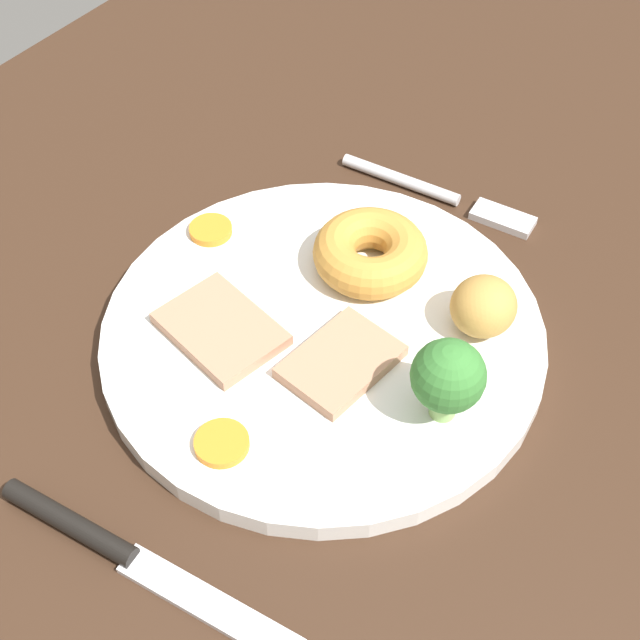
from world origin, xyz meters
The scene contains 11 objects.
dining_table centered at (0.00, 0.00, 1.80)cm, with size 120.00×84.00×3.60cm, color #382316.
dinner_plate centered at (0.33, -1.01, 4.30)cm, with size 27.91×27.91×1.40cm, color white.
meat_slice_main centered at (1.91, 1.64, 5.40)cm, with size 6.86×4.88×0.80cm, color tan.
meat_slice_under centered at (4.03, -5.95, 5.40)cm, with size 7.47×5.43×0.80cm, color tan.
yorkshire_pudding centered at (-6.09, -1.48, 6.40)cm, with size 7.57×7.57×2.80cm, color #C68938.
roast_potato_left centered at (-5.78, 6.97, 6.79)cm, with size 4.32×4.09×3.59cm, color #BC8C42.
carrot_coin_front centered at (10.49, -0.62, 5.26)cm, with size 3.13×3.13×0.53cm, color orange.
carrot_coin_back centered at (-2.66, -12.29, 5.27)cm, with size 2.96×2.96×0.53cm, color orange.
broccoli_floret centered at (1.38, 8.36, 8.29)cm, with size 4.26×4.26×5.56cm.
fork centered at (-16.32, -1.70, 3.99)cm, with size 2.74×15.32×0.90cm.
knife centered at (18.29, -1.34, 4.05)cm, with size 3.18×18.55×1.20cm.
Camera 1 is at (30.18, 19.88, 47.44)cm, focal length 50.27 mm.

